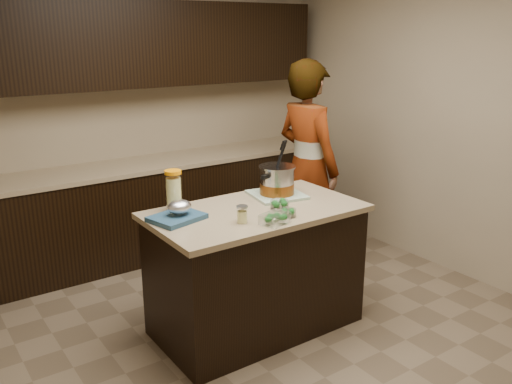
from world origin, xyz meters
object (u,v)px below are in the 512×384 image
Objects in this scene: island at (256,269)px; stock_pot at (277,182)px; person at (307,167)px; lemonade_pitcher at (174,192)px.

island is 0.65m from stock_pot.
person reaches higher than stock_pot.
person is at bearing 14.41° from stock_pot.
lemonade_pitcher reaches higher than island.
island is at bearing 118.79° from person.
person is at bearing 12.84° from lemonade_pitcher.
lemonade_pitcher is at bearing 99.24° from person.
person is (0.98, 0.62, 0.47)m from island.
stock_pot is 0.83m from person.
island is 1.25m from person.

